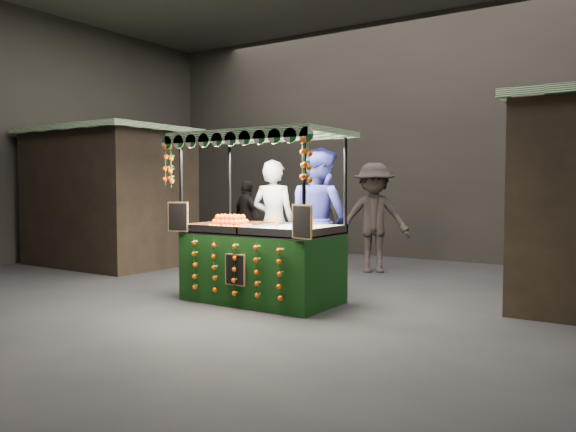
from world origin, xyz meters
The scene contains 11 objects.
ground centered at (0.00, 0.00, 0.00)m, with size 12.00×12.00×0.00m, color black.
market_hall centered at (0.00, 0.00, 3.38)m, with size 12.10×10.10×5.05m.
neighbour_stall_left centered at (-4.40, 1.00, 1.31)m, with size 3.00×2.20×2.60m.
juice_stall centered at (0.18, -0.33, 0.68)m, with size 2.26×1.33×2.19m.
vendor_grey centered at (-0.40, 0.79, 0.95)m, with size 0.75×0.55×1.90m.
vendor_blue centered at (0.47, 0.68, 1.02)m, with size 1.20×1.08×2.04m.
shopper_0 centered at (-4.50, 2.97, 0.79)m, with size 0.62×0.46×1.58m.
shopper_1 centered at (3.01, 3.18, 0.93)m, with size 0.99×0.82×1.87m.
shopper_2 centered at (-3.02, 3.57, 0.81)m, with size 1.03×0.71×1.62m.
shopper_3 centered at (0.32, 2.82, 0.95)m, with size 1.42×1.20×1.91m.
shopper_4 centered at (-1.23, 3.60, 0.82)m, with size 0.94×0.77×1.64m.
Camera 1 is at (4.47, -6.25, 1.51)m, focal length 35.38 mm.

